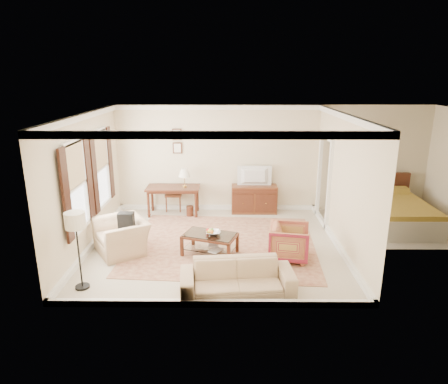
{
  "coord_description": "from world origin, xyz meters",
  "views": [
    {
      "loc": [
        0.27,
        -8.23,
        3.68
      ],
      "look_at": [
        0.2,
        0.3,
        1.15
      ],
      "focal_mm": 32.0,
      "sensor_mm": 36.0,
      "label": 1
    }
  ],
  "objects_px": {
    "sideboard": "(254,199)",
    "club_armchair": "(121,231)",
    "tv": "(255,170)",
    "writing_desk": "(173,191)",
    "striped_armchair": "(289,241)",
    "sofa": "(237,273)",
    "coffee_table": "(210,239)"
  },
  "relations": [
    {
      "from": "writing_desk",
      "to": "club_armchair",
      "type": "bearing_deg",
      "value": -108.18
    },
    {
      "from": "sideboard",
      "to": "club_armchair",
      "type": "bearing_deg",
      "value": -138.98
    },
    {
      "from": "writing_desk",
      "to": "sofa",
      "type": "relative_size",
      "value": 0.72
    },
    {
      "from": "sofa",
      "to": "club_armchair",
      "type": "bearing_deg",
      "value": 140.19
    },
    {
      "from": "writing_desk",
      "to": "tv",
      "type": "bearing_deg",
      "value": 4.35
    },
    {
      "from": "coffee_table",
      "to": "club_armchair",
      "type": "xyz_separation_m",
      "value": [
        -1.88,
        0.11,
        0.13
      ]
    },
    {
      "from": "writing_desk",
      "to": "club_armchair",
      "type": "distance_m",
      "value": 2.54
    },
    {
      "from": "coffee_table",
      "to": "club_armchair",
      "type": "height_order",
      "value": "club_armchair"
    },
    {
      "from": "coffee_table",
      "to": "sofa",
      "type": "bearing_deg",
      "value": -70.87
    },
    {
      "from": "sideboard",
      "to": "tv",
      "type": "distance_m",
      "value": 0.82
    },
    {
      "from": "club_armchair",
      "to": "sofa",
      "type": "bearing_deg",
      "value": 23.04
    },
    {
      "from": "sideboard",
      "to": "coffee_table",
      "type": "bearing_deg",
      "value": -112.17
    },
    {
      "from": "tv",
      "to": "club_armchair",
      "type": "relative_size",
      "value": 0.8
    },
    {
      "from": "striped_armchair",
      "to": "club_armchair",
      "type": "distance_m",
      "value": 3.53
    },
    {
      "from": "tv",
      "to": "striped_armchair",
      "type": "relative_size",
      "value": 1.09
    },
    {
      "from": "sideboard",
      "to": "club_armchair",
      "type": "height_order",
      "value": "club_armchair"
    },
    {
      "from": "striped_armchair",
      "to": "club_armchair",
      "type": "height_order",
      "value": "club_armchair"
    },
    {
      "from": "writing_desk",
      "to": "sofa",
      "type": "distance_m",
      "value": 4.39
    },
    {
      "from": "writing_desk",
      "to": "striped_armchair",
      "type": "bearing_deg",
      "value": -44.87
    },
    {
      "from": "sideboard",
      "to": "coffee_table",
      "type": "xyz_separation_m",
      "value": [
        -1.1,
        -2.71,
        -0.03
      ]
    },
    {
      "from": "tv",
      "to": "striped_armchair",
      "type": "height_order",
      "value": "tv"
    },
    {
      "from": "tv",
      "to": "coffee_table",
      "type": "xyz_separation_m",
      "value": [
        -1.1,
        -2.69,
        -0.85
      ]
    },
    {
      "from": "sofa",
      "to": "striped_armchair",
      "type": "bearing_deg",
      "value": 45.46
    },
    {
      "from": "sideboard",
      "to": "striped_armchair",
      "type": "relative_size",
      "value": 1.53
    },
    {
      "from": "tv",
      "to": "writing_desk",
      "type": "bearing_deg",
      "value": 4.35
    },
    {
      "from": "striped_armchair",
      "to": "sofa",
      "type": "xyz_separation_m",
      "value": [
        -1.1,
        -1.35,
        -0.02
      ]
    },
    {
      "from": "sofa",
      "to": "coffee_table",
      "type": "bearing_deg",
      "value": 103.74
    },
    {
      "from": "writing_desk",
      "to": "tv",
      "type": "relative_size",
      "value": 1.61
    },
    {
      "from": "writing_desk",
      "to": "sideboard",
      "type": "bearing_deg",
      "value": 4.87
    },
    {
      "from": "sideboard",
      "to": "striped_armchair",
      "type": "xyz_separation_m",
      "value": [
        0.53,
        -2.9,
        0.02
      ]
    },
    {
      "from": "coffee_table",
      "to": "sofa",
      "type": "relative_size",
      "value": 0.63
    },
    {
      "from": "coffee_table",
      "to": "sideboard",
      "type": "bearing_deg",
      "value": 67.83
    }
  ]
}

